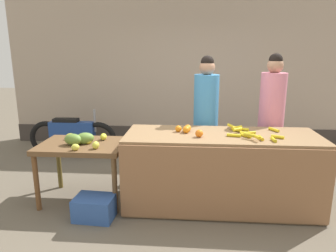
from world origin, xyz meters
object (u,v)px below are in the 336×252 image
at_px(vendor_woman_pink_shirt, 271,121).
at_px(produce_crate, 95,208).
at_px(parked_motorcycle, 72,135).
at_px(vendor_woman_blue_shirt, 206,121).
at_px(produce_sack, 151,162).

xyz_separation_m(vendor_woman_pink_shirt, produce_crate, (-2.16, -1.10, -0.80)).
height_order(parked_motorcycle, produce_crate, parked_motorcycle).
height_order(vendor_woman_blue_shirt, produce_sack, vendor_woman_blue_shirt).
height_order(vendor_woman_pink_shirt, parked_motorcycle, vendor_woman_pink_shirt).
relative_size(parked_motorcycle, produce_sack, 2.80).
bearing_deg(vendor_woman_blue_shirt, vendor_woman_pink_shirt, -0.78).
distance_m(parked_motorcycle, produce_sack, 1.83).
bearing_deg(produce_sack, produce_crate, -114.84).
bearing_deg(produce_crate, vendor_woman_blue_shirt, 40.99).
relative_size(vendor_woman_pink_shirt, parked_motorcycle, 1.15).
distance_m(vendor_woman_pink_shirt, produce_sack, 1.78).
bearing_deg(produce_sack, vendor_woman_blue_shirt, 1.13).
xyz_separation_m(vendor_woman_blue_shirt, produce_sack, (-0.77, -0.02, -0.63)).
relative_size(parked_motorcycle, produce_crate, 3.64).
bearing_deg(vendor_woman_blue_shirt, produce_crate, -139.01).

